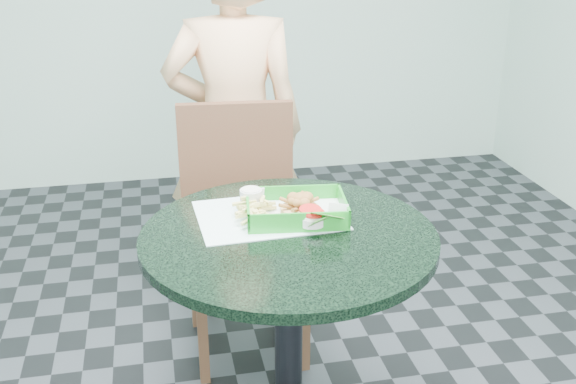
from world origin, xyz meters
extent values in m
cylinder|color=black|center=(0.00, 0.00, 0.38)|extent=(0.08, 0.08, 0.70)
cylinder|color=#152D21|center=(0.00, 0.00, 0.73)|extent=(0.81, 0.81, 0.03)
cube|color=black|center=(-0.04, 0.59, 0.45)|extent=(0.43, 0.43, 0.04)
cube|color=black|center=(-0.04, 0.79, 0.70)|extent=(0.43, 0.04, 0.46)
cube|color=black|center=(-0.22, 0.41, 0.21)|extent=(0.04, 0.04, 0.43)
cube|color=black|center=(0.15, 0.41, 0.21)|extent=(0.04, 0.04, 0.43)
cube|color=black|center=(-0.22, 0.78, 0.21)|extent=(0.04, 0.04, 0.43)
cube|color=black|center=(0.15, 0.78, 0.21)|extent=(0.04, 0.04, 0.43)
imported|color=#F1B482|center=(-0.02, 0.94, 0.78)|extent=(0.61, 0.44, 1.56)
cube|color=silver|center=(-0.03, 0.12, 0.75)|extent=(0.42, 0.32, 0.00)
cube|color=#188C22|center=(0.04, 0.09, 0.76)|extent=(0.28, 0.20, 0.01)
cube|color=white|center=(0.04, 0.09, 0.76)|extent=(0.27, 0.19, 0.00)
cube|color=#188C22|center=(0.04, 0.19, 0.79)|extent=(0.28, 0.01, 0.05)
cube|color=#188C22|center=(0.04, -0.01, 0.79)|extent=(0.28, 0.01, 0.05)
cube|color=#188C22|center=(0.18, 0.09, 0.79)|extent=(0.01, 0.20, 0.05)
cube|color=#188C22|center=(-0.10, 0.09, 0.79)|extent=(0.01, 0.20, 0.05)
cylinder|color=tan|center=(0.05, 0.08, 0.78)|extent=(0.11, 0.11, 0.02)
cylinder|color=silver|center=(-0.09, 0.15, 0.80)|extent=(0.06, 0.06, 0.03)
cylinder|color=silver|center=(-0.09, 0.15, 0.82)|extent=(0.06, 0.06, 0.00)
cylinder|color=silver|center=(0.08, 0.01, 0.78)|extent=(0.07, 0.07, 0.02)
torus|color=silver|center=(0.08, 0.01, 0.79)|extent=(0.07, 0.07, 0.01)
cylinder|color=red|center=(0.08, 0.01, 0.80)|extent=(0.06, 0.06, 0.01)
camera|label=1|loc=(-0.34, -1.61, 1.57)|focal=42.00mm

